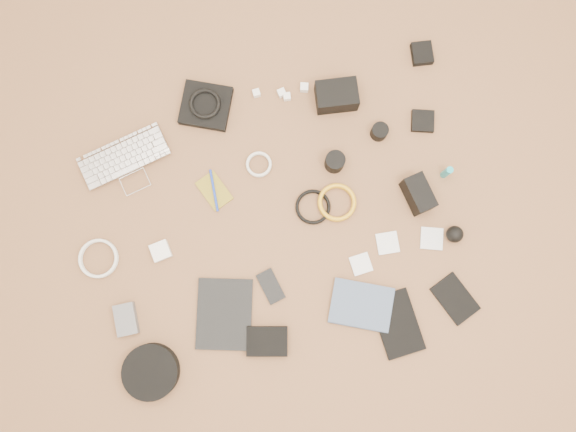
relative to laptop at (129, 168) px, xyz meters
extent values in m
cube|color=brown|center=(0.49, -0.33, -0.03)|extent=(4.00, 4.00, 0.04)
imported|color=#BAB9BE|center=(0.00, 0.00, 0.00)|extent=(0.36, 0.28, 0.03)
cube|color=black|center=(0.32, 0.16, 0.00)|extent=(0.23, 0.22, 0.03)
torus|color=black|center=(0.32, 0.16, 0.03)|extent=(0.14, 0.14, 0.01)
cube|color=white|center=(0.51, 0.17, 0.00)|extent=(0.03, 0.03, 0.02)
cube|color=white|center=(0.60, 0.15, 0.00)|extent=(0.03, 0.03, 0.03)
cube|color=white|center=(0.68, 0.15, 0.00)|extent=(0.04, 0.04, 0.03)
cube|color=white|center=(0.61, 0.13, 0.00)|extent=(0.03, 0.03, 0.02)
cube|color=black|center=(0.78, 0.08, 0.03)|extent=(0.16, 0.12, 0.09)
cube|color=black|center=(1.14, 0.17, 0.00)|extent=(0.08, 0.09, 0.03)
cube|color=olive|center=(0.28, -0.15, -0.01)|extent=(0.12, 0.15, 0.01)
cylinder|color=#1531B0|center=(0.28, -0.15, 0.00)|extent=(0.02, 0.15, 0.01)
torus|color=silver|center=(0.46, -0.09, -0.01)|extent=(0.12, 0.12, 0.01)
cylinder|color=black|center=(0.72, -0.15, 0.02)|extent=(0.08, 0.08, 0.07)
cylinder|color=black|center=(0.91, -0.08, 0.01)|extent=(0.07, 0.07, 0.06)
cube|color=black|center=(1.07, -0.07, 0.00)|extent=(0.10, 0.10, 0.02)
cube|color=white|center=(0.05, -0.32, 0.00)|extent=(0.07, 0.07, 0.03)
torus|color=silver|center=(-0.17, -0.29, -0.01)|extent=(0.18, 0.18, 0.01)
torus|color=black|center=(0.61, -0.29, -0.01)|extent=(0.15, 0.15, 0.01)
torus|color=gold|center=(0.70, -0.29, 0.00)|extent=(0.16, 0.16, 0.02)
cube|color=black|center=(0.98, -0.34, 0.04)|extent=(0.09, 0.14, 0.10)
cylinder|color=#1A9DAE|center=(1.10, -0.28, 0.03)|extent=(0.03, 0.03, 0.09)
cube|color=#58585D|center=(-0.11, -0.52, 0.00)|extent=(0.07, 0.11, 0.03)
cube|color=black|center=(0.22, -0.58, -0.01)|extent=(0.25, 0.29, 0.01)
cube|color=black|center=(0.40, -0.53, -0.01)|extent=(0.09, 0.13, 0.01)
cube|color=silver|center=(0.73, -0.53, -0.01)|extent=(0.07, 0.07, 0.01)
cube|color=silver|center=(0.84, -0.48, -0.01)|extent=(0.08, 0.08, 0.01)
cube|color=silver|center=(0.99, -0.50, -0.01)|extent=(0.10, 0.10, 0.01)
sphere|color=black|center=(1.07, -0.50, 0.02)|extent=(0.07, 0.07, 0.06)
cylinder|color=black|center=(-0.06, -0.71, 0.01)|extent=(0.24, 0.24, 0.05)
cube|color=black|center=(0.34, -0.71, 0.01)|extent=(0.16, 0.13, 0.04)
imported|color=#41516E|center=(0.66, -0.74, 0.00)|extent=(0.26, 0.23, 0.02)
cube|color=black|center=(0.80, -0.76, 0.00)|extent=(0.15, 0.23, 0.02)
cube|color=black|center=(1.02, -0.72, -0.01)|extent=(0.16, 0.18, 0.01)
camera|label=1|loc=(0.45, -0.56, 1.97)|focal=35.00mm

